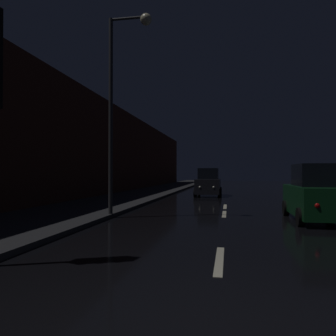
% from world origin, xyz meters
% --- Properties ---
extents(ground, '(25.18, 84.00, 0.02)m').
position_xyz_m(ground, '(0.00, 24.50, -0.01)').
color(ground, black).
extents(sidewalk_left, '(4.40, 84.00, 0.15)m').
position_xyz_m(sidewalk_left, '(-6.39, 24.50, 0.07)').
color(sidewalk_left, '#28282B').
rests_on(sidewalk_left, ground).
extents(building_facade_left, '(0.80, 63.00, 7.10)m').
position_xyz_m(building_facade_left, '(-8.99, 21.00, 3.55)').
color(building_facade_left, '#472319').
rests_on(building_facade_left, ground).
extents(lane_centerline, '(0.16, 12.64, 0.01)m').
position_xyz_m(lane_centerline, '(0.00, 8.94, 0.01)').
color(lane_centerline, beige).
rests_on(lane_centerline, ground).
extents(streetlamp_overhead, '(1.70, 0.44, 7.78)m').
position_xyz_m(streetlamp_overhead, '(-3.86, 8.51, 5.10)').
color(streetlamp_overhead, '#2D2D30').
rests_on(streetlamp_overhead, ground).
extents(car_approaching_headlights, '(1.89, 4.08, 2.06)m').
position_xyz_m(car_approaching_headlights, '(-1.30, 21.14, 0.94)').
color(car_approaching_headlights, black).
rests_on(car_approaching_headlights, ground).
extents(car_parked_right_near, '(1.87, 4.05, 2.04)m').
position_xyz_m(car_parked_right_near, '(3.29, 9.01, 0.93)').
color(car_parked_right_near, '#0F3819').
rests_on(car_parked_right_near, ground).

